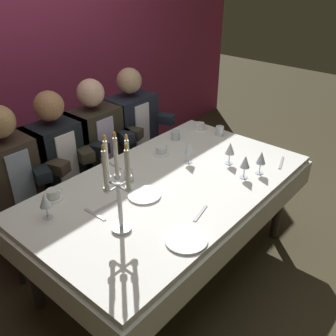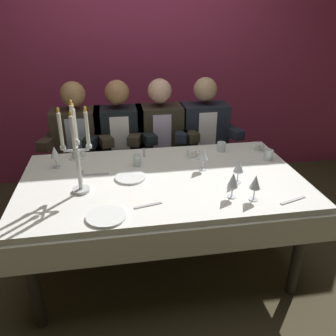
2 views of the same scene
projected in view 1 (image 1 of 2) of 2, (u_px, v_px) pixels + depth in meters
The scene contains 26 objects.
ground_plane at pixel (170, 267), 2.83m from camera, with size 12.00×12.00×0.00m, color #3F3824.
back_wall at pixel (16, 51), 3.09m from camera, with size 6.00×0.12×2.70m, color #942C52.
dining_table at pixel (170, 198), 2.52m from camera, with size 1.94×1.14×0.74m.
candelabra at pixel (118, 187), 1.91m from camera, with size 0.19×0.19×0.58m.
dinner_plate_0 at pixel (144, 195), 2.33m from camera, with size 0.21×0.21×0.01m, color white.
dinner_plate_1 at pixel (186, 240), 1.97m from camera, with size 0.23×0.23×0.01m, color white.
wine_glass_0 at pixel (189, 148), 2.65m from camera, with size 0.07×0.07×0.16m.
wine_glass_1 at pixel (45, 201), 2.09m from camera, with size 0.07×0.07×0.16m.
wine_glass_2 at pixel (245, 162), 2.47m from camera, with size 0.07×0.07×0.16m.
wine_glass_3 at pixel (230, 149), 2.64m from camera, with size 0.07×0.07×0.16m.
wine_glass_4 at pixel (261, 158), 2.52m from camera, with size 0.07×0.07×0.16m.
water_tumbler_0 at pixel (129, 176), 2.47m from camera, with size 0.06×0.06×0.08m, color silver.
water_tumbler_1 at pixel (220, 131), 3.10m from camera, with size 0.07×0.07×0.08m, color silver.
water_tumbler_2 at pixel (175, 135), 3.02m from camera, with size 0.07×0.07×0.08m, color silver.
coffee_cup_0 at pixel (199, 127), 3.20m from camera, with size 0.13×0.12×0.06m.
coffee_cup_1 at pixel (161, 150), 2.81m from camera, with size 0.13×0.12×0.06m.
coffee_cup_2 at pixel (53, 195), 2.30m from camera, with size 0.13×0.12×0.06m.
spoon_0 at pixel (200, 213), 2.18m from camera, with size 0.17×0.02×0.01m, color #B7B7BC.
fork_1 at pixel (95, 214), 2.17m from camera, with size 0.17×0.02×0.01m, color #B7B7BC.
spoon_2 at pixel (113, 165), 2.67m from camera, with size 0.17×0.02×0.01m, color #B7B7BC.
knife_3 at pixel (281, 163), 2.70m from camera, with size 0.19×0.02×0.01m, color #B7B7BC.
spoon_4 at pixel (106, 206), 2.24m from camera, with size 0.17×0.02×0.01m, color #B7B7BC.
seated_diner_0 at pixel (11, 176), 2.55m from camera, with size 0.63×0.48×1.24m.
seated_diner_1 at pixel (57, 157), 2.79m from camera, with size 0.63×0.48×1.24m.
seated_diner_2 at pixel (95, 140), 3.04m from camera, with size 0.63×0.48×1.24m.
seated_diner_3 at pixel (131, 125), 3.31m from camera, with size 0.63×0.48×1.24m.
Camera 1 is at (-1.60, -1.34, 2.05)m, focal length 40.24 mm.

